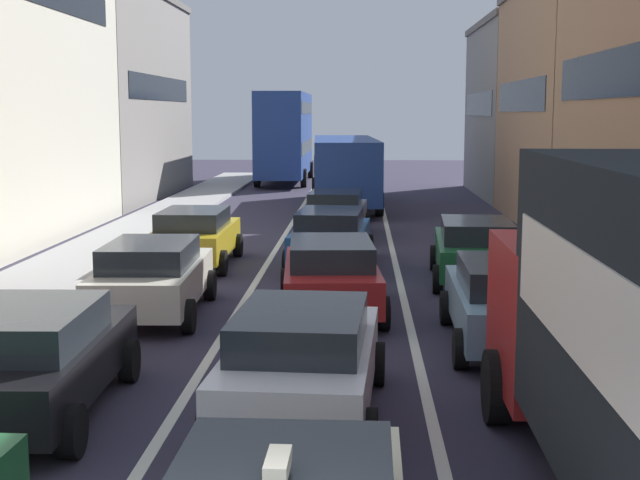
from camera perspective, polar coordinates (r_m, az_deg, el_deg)
The scene contains 14 objects.
sidewalk_left at distance 25.76m, azimuth -14.23°, elevation -0.72°, with size 2.60×64.00×0.14m, color #A0A0A0.
lane_stripe_left at distance 24.79m, azimuth -3.09°, elevation -0.97°, with size 0.16×60.00×0.01m, color silver.
lane_stripe_right at distance 24.69m, azimuth 4.79°, elevation -1.02°, with size 0.16×60.00×0.01m, color silver.
sedan_centre_lane_second at distance 11.57m, azimuth -1.14°, elevation -7.70°, with size 2.26×4.39×1.49m.
wagon_left_lane_second at distance 12.23m, azimuth -18.16°, elevation -7.24°, with size 2.18×4.36×1.49m.
hatchback_centre_lane_third at distance 17.48m, azimuth 0.70°, elevation -2.22°, with size 2.29×4.41×1.49m.
sedan_left_lane_third at distance 17.58m, azimuth -10.81°, elevation -2.31°, with size 2.18×4.36×1.49m.
coupe_centre_lane_fourth at distance 22.85m, azimuth 0.69°, elevation 0.26°, with size 2.28×4.41×1.49m.
sedan_left_lane_fourth at distance 23.16m, azimuth -8.11°, elevation 0.29°, with size 2.07×4.31×1.49m.
sedan_centre_lane_fifth at distance 28.25m, azimuth 1.03°, elevation 1.80°, with size 2.24×4.39×1.49m.
sedan_right_lane_behind_truck at distance 15.38m, azimuth 12.07°, elevation -3.85°, with size 2.13×4.34×1.49m.
wagon_right_lane_far at distance 21.03m, azimuth 10.05°, elevation -0.56°, with size 2.26×4.40×1.49m.
bus_mid_queue_primary at distance 37.04m, azimuth 1.61°, elevation 4.83°, with size 3.18×10.61×2.90m.
bus_far_queue_secondary at distance 50.30m, azimuth -2.28°, elevation 6.95°, with size 2.82×10.51×5.06m.
Camera 1 is at (0.74, -4.35, 3.98)m, focal length 49.41 mm.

